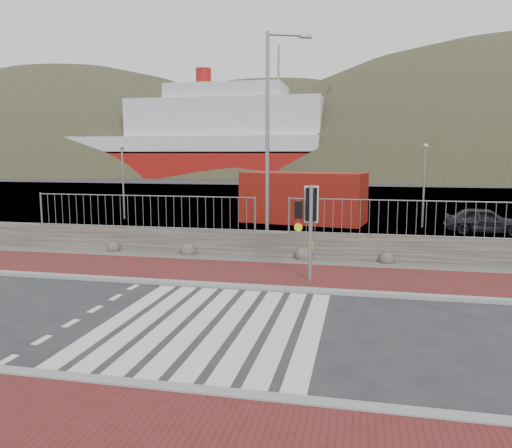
% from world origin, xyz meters
% --- Properties ---
extents(ground, '(220.00, 220.00, 0.00)m').
position_xyz_m(ground, '(0.00, 0.00, 0.00)').
color(ground, '#28282B').
rests_on(ground, ground).
extents(sidewalk_far, '(40.00, 3.00, 0.08)m').
position_xyz_m(sidewalk_far, '(0.00, 4.50, 0.04)').
color(sidewalk_far, maroon).
rests_on(sidewalk_far, ground).
extents(kerb_near, '(40.00, 0.25, 0.12)m').
position_xyz_m(kerb_near, '(0.00, -3.00, 0.05)').
color(kerb_near, gray).
rests_on(kerb_near, ground).
extents(kerb_far, '(40.00, 0.25, 0.12)m').
position_xyz_m(kerb_far, '(0.00, 3.00, 0.05)').
color(kerb_far, gray).
rests_on(kerb_far, ground).
extents(zebra_crossing, '(4.62, 5.60, 0.01)m').
position_xyz_m(zebra_crossing, '(-0.00, 0.00, 0.01)').
color(zebra_crossing, silver).
rests_on(zebra_crossing, ground).
extents(gravel_strip, '(40.00, 1.50, 0.06)m').
position_xyz_m(gravel_strip, '(0.00, 6.50, 0.03)').
color(gravel_strip, '#59544C').
rests_on(gravel_strip, ground).
extents(stone_wall, '(40.00, 0.60, 0.90)m').
position_xyz_m(stone_wall, '(0.00, 7.30, 0.45)').
color(stone_wall, '#453F39').
rests_on(stone_wall, ground).
extents(railing, '(18.07, 0.07, 1.22)m').
position_xyz_m(railing, '(0.00, 7.15, 1.82)').
color(railing, gray).
rests_on(railing, stone_wall).
extents(quay, '(120.00, 40.00, 0.50)m').
position_xyz_m(quay, '(0.00, 27.90, 0.00)').
color(quay, '#4C4C4F').
rests_on(quay, ground).
extents(water, '(220.00, 50.00, 0.05)m').
position_xyz_m(water, '(0.00, 62.90, 0.00)').
color(water, '#3F4C54').
rests_on(water, ground).
extents(ferry, '(50.00, 16.00, 20.00)m').
position_xyz_m(ferry, '(-24.65, 67.90, 5.36)').
color(ferry, maroon).
rests_on(ferry, ground).
extents(hills_backdrop, '(254.00, 90.00, 100.00)m').
position_xyz_m(hills_backdrop, '(6.74, 87.90, -23.05)').
color(hills_backdrop, '#2C3520').
rests_on(hills_backdrop, ground).
extents(traffic_signal_far, '(0.66, 0.25, 2.76)m').
position_xyz_m(traffic_signal_far, '(1.63, 4.00, 1.99)').
color(traffic_signal_far, gray).
rests_on(traffic_signal_far, ground).
extents(streetlight, '(1.59, 0.76, 7.86)m').
position_xyz_m(streetlight, '(-0.23, 8.15, 4.42)').
color(streetlight, gray).
rests_on(streetlight, ground).
extents(shipping_container, '(6.71, 3.71, 2.65)m').
position_xyz_m(shipping_container, '(0.02, 16.55, 1.32)').
color(shipping_container, maroon).
rests_on(shipping_container, ground).
extents(car_a, '(3.60, 1.71, 1.19)m').
position_xyz_m(car_a, '(8.55, 14.55, 0.59)').
color(car_a, black).
rests_on(car_a, ground).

